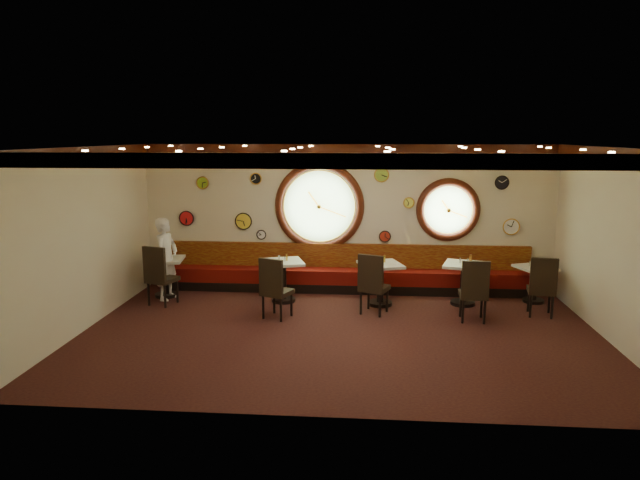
{
  "coord_description": "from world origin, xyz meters",
  "views": [
    {
      "loc": [
        0.42,
        -9.44,
        3.41
      ],
      "look_at": [
        -0.41,
        0.8,
        1.5
      ],
      "focal_mm": 32.0,
      "sensor_mm": 36.0,
      "label": 1
    }
  ],
  "objects_px": {
    "chair_b": "(274,284)",
    "condiment_a_bottle": "(171,254)",
    "condiment_d_bottle": "(471,259)",
    "condiment_e_bottle": "(537,262)",
    "table_b": "(283,276)",
    "condiment_b_salt": "(279,258)",
    "table_e": "(535,280)",
    "chair_c": "(372,280)",
    "chair_e": "(542,283)",
    "condiment_a_pepper": "(165,257)",
    "condiment_a_salt": "(165,255)",
    "condiment_b_pepper": "(285,259)",
    "table_c": "(380,279)",
    "condiment_e_salt": "(530,264)",
    "chair_d": "(474,287)",
    "table_a": "(165,272)",
    "condiment_c_pepper": "(381,260)",
    "condiment_c_salt": "(374,260)",
    "condiment_d_pepper": "(468,261)",
    "condiment_c_bottle": "(384,259)",
    "waiter": "(167,259)",
    "condiment_b_bottle": "(287,257)",
    "chair_a": "(158,272)",
    "condiment_d_salt": "(460,260)",
    "table_d": "(464,279)",
    "condiment_e_pepper": "(539,265)"
  },
  "relations": [
    {
      "from": "table_a",
      "to": "waiter",
      "type": "distance_m",
      "value": 0.4
    },
    {
      "from": "chair_c",
      "to": "condiment_d_pepper",
      "type": "height_order",
      "value": "chair_c"
    },
    {
      "from": "condiment_e_pepper",
      "to": "condiment_c_bottle",
      "type": "bearing_deg",
      "value": -175.13
    },
    {
      "from": "condiment_d_bottle",
      "to": "table_a",
      "type": "bearing_deg",
      "value": 179.67
    },
    {
      "from": "chair_a",
      "to": "waiter",
      "type": "relative_size",
      "value": 0.44
    },
    {
      "from": "condiment_a_pepper",
      "to": "waiter",
      "type": "bearing_deg",
      "value": -62.39
    },
    {
      "from": "table_b",
      "to": "condiment_e_bottle",
      "type": "relative_size",
      "value": 6.44
    },
    {
      "from": "table_e",
      "to": "chair_e",
      "type": "bearing_deg",
      "value": -98.65
    },
    {
      "from": "chair_a",
      "to": "condiment_e_salt",
      "type": "relative_size",
      "value": 7.99
    },
    {
      "from": "condiment_c_pepper",
      "to": "condiment_a_salt",
      "type": "bearing_deg",
      "value": 175.61
    },
    {
      "from": "chair_b",
      "to": "condiment_a_bottle",
      "type": "distance_m",
      "value": 2.81
    },
    {
      "from": "table_c",
      "to": "condiment_c_bottle",
      "type": "height_order",
      "value": "condiment_c_bottle"
    },
    {
      "from": "table_c",
      "to": "condiment_b_bottle",
      "type": "xyz_separation_m",
      "value": [
        -1.92,
        0.12,
        0.38
      ]
    },
    {
      "from": "condiment_c_salt",
      "to": "condiment_d_salt",
      "type": "relative_size",
      "value": 0.93
    },
    {
      "from": "chair_b",
      "to": "waiter",
      "type": "relative_size",
      "value": 0.42
    },
    {
      "from": "condiment_e_bottle",
      "to": "condiment_b_pepper",
      "type": "bearing_deg",
      "value": -174.68
    },
    {
      "from": "chair_c",
      "to": "waiter",
      "type": "relative_size",
      "value": 0.43
    },
    {
      "from": "table_c",
      "to": "condiment_a_bottle",
      "type": "relative_size",
      "value": 6.42
    },
    {
      "from": "condiment_a_salt",
      "to": "chair_d",
      "type": "bearing_deg",
      "value": -11.96
    },
    {
      "from": "condiment_a_salt",
      "to": "condiment_b_pepper",
      "type": "distance_m",
      "value": 2.65
    },
    {
      "from": "condiment_b_salt",
      "to": "condiment_c_bottle",
      "type": "height_order",
      "value": "condiment_c_bottle"
    },
    {
      "from": "condiment_b_salt",
      "to": "condiment_c_bottle",
      "type": "xyz_separation_m",
      "value": [
        2.15,
        -0.01,
        0.02
      ]
    },
    {
      "from": "table_e",
      "to": "condiment_a_pepper",
      "type": "bearing_deg",
      "value": -178.22
    },
    {
      "from": "condiment_d_pepper",
      "to": "condiment_c_bottle",
      "type": "relative_size",
      "value": 0.73
    },
    {
      "from": "chair_b",
      "to": "waiter",
      "type": "distance_m",
      "value": 2.7
    },
    {
      "from": "chair_a",
      "to": "condiment_b_pepper",
      "type": "height_order",
      "value": "chair_a"
    },
    {
      "from": "chair_d",
      "to": "chair_c",
      "type": "bearing_deg",
      "value": 173.35
    },
    {
      "from": "chair_a",
      "to": "waiter",
      "type": "distance_m",
      "value": 0.5
    },
    {
      "from": "chair_d",
      "to": "condiment_e_bottle",
      "type": "height_order",
      "value": "chair_d"
    },
    {
      "from": "table_e",
      "to": "chair_c",
      "type": "xyz_separation_m",
      "value": [
        -3.33,
        -1.1,
        0.2
      ]
    },
    {
      "from": "table_e",
      "to": "chair_d",
      "type": "height_order",
      "value": "chair_d"
    },
    {
      "from": "condiment_b_salt",
      "to": "condiment_c_salt",
      "type": "height_order",
      "value": "condiment_b_salt"
    },
    {
      "from": "condiment_a_salt",
      "to": "condiment_a_pepper",
      "type": "distance_m",
      "value": 0.18
    },
    {
      "from": "table_c",
      "to": "condiment_d_salt",
      "type": "bearing_deg",
      "value": 7.39
    },
    {
      "from": "table_e",
      "to": "condiment_d_pepper",
      "type": "distance_m",
      "value": 1.53
    },
    {
      "from": "chair_c",
      "to": "condiment_b_pepper",
      "type": "height_order",
      "value": "chair_c"
    },
    {
      "from": "table_c",
      "to": "chair_c",
      "type": "distance_m",
      "value": 0.68
    },
    {
      "from": "condiment_c_bottle",
      "to": "waiter",
      "type": "bearing_deg",
      "value": -179.62
    },
    {
      "from": "condiment_d_bottle",
      "to": "condiment_e_bottle",
      "type": "height_order",
      "value": "condiment_d_bottle"
    },
    {
      "from": "chair_e",
      "to": "condiment_a_pepper",
      "type": "xyz_separation_m",
      "value": [
        -7.52,
        0.75,
        0.21
      ]
    },
    {
      "from": "condiment_a_salt",
      "to": "condiment_b_pepper",
      "type": "relative_size",
      "value": 1.06
    },
    {
      "from": "chair_b",
      "to": "condiment_a_pepper",
      "type": "distance_m",
      "value": 2.83
    },
    {
      "from": "condiment_a_bottle",
      "to": "condiment_d_bottle",
      "type": "xyz_separation_m",
      "value": [
        6.23,
        -0.1,
        0.04
      ]
    },
    {
      "from": "condiment_e_bottle",
      "to": "table_d",
      "type": "bearing_deg",
      "value": -166.35
    },
    {
      "from": "condiment_a_salt",
      "to": "table_d",
      "type": "bearing_deg",
      "value": -1.96
    },
    {
      "from": "table_b",
      "to": "condiment_b_salt",
      "type": "bearing_deg",
      "value": 161.07
    },
    {
      "from": "table_e",
      "to": "condiment_a_pepper",
      "type": "xyz_separation_m",
      "value": [
        -7.67,
        -0.24,
        0.4
      ]
    },
    {
      "from": "table_a",
      "to": "condiment_a_pepper",
      "type": "distance_m",
      "value": 0.36
    },
    {
      "from": "table_c",
      "to": "condiment_e_salt",
      "type": "bearing_deg",
      "value": 9.36
    },
    {
      "from": "table_c",
      "to": "condiment_e_bottle",
      "type": "height_order",
      "value": "condiment_e_bottle"
    }
  ]
}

